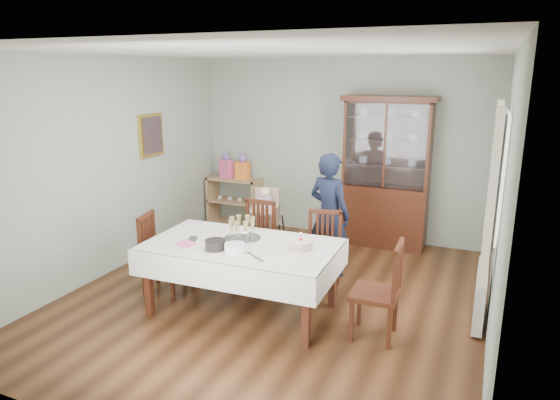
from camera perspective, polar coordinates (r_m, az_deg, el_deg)
The scene contains 25 objects.
floor at distance 5.83m, azimuth -0.57°, elevation -10.97°, with size 5.00×5.00×0.00m, color #593319.
room_shell at distance 5.80m, azimuth 1.53°, elevation 6.57°, with size 5.00×5.00×5.00m.
dining_table at distance 5.37m, azimuth -4.35°, elevation -8.79°, with size 2.03×1.21×0.76m.
china_cabinet at distance 7.33m, azimuth 12.05°, elevation 3.32°, with size 1.30×0.48×2.18m.
sideboard at distance 8.35m, azimuth -5.21°, elevation -0.14°, with size 0.90×0.38×0.80m.
picture_frame at distance 7.15m, azimuth -14.51°, elevation 7.19°, with size 0.04×0.48×0.58m, color gold.
window at distance 5.19m, azimuth 23.89°, elevation 2.64°, with size 0.04×1.02×1.22m, color white.
curtain_left at distance 4.61m, azimuth 22.99°, elevation 0.06°, with size 0.07×0.30×1.55m, color silver.
curtain_right at distance 5.82m, azimuth 23.22°, elevation 2.87°, with size 0.07×0.30×1.55m, color silver.
radiator at distance 5.56m, azimuth 21.93°, elevation -9.99°, with size 0.10×0.80×0.55m, color white.
chair_far_left at distance 6.23m, azimuth -2.99°, elevation -6.40°, with size 0.45×0.45×0.96m.
chair_far_right at distance 5.94m, azimuth 4.90°, elevation -7.62°, with size 0.49×0.49×0.92m.
chair_end_left at distance 6.03m, azimuth -13.28°, elevation -7.60°, with size 0.49×0.49×0.93m.
chair_end_right at distance 4.99m, azimuth 10.94°, elevation -12.16°, with size 0.45×0.45×0.97m.
woman at distance 6.22m, azimuth 5.65°, elevation -1.68°, with size 0.57×0.37×1.56m, color black.
high_chair at distance 6.74m, azimuth -1.66°, elevation -3.72°, with size 0.53×0.53×1.02m.
champagne_tray at distance 5.34m, azimuth -4.33°, elevation -3.76°, with size 0.40×0.40×0.24m.
birthday_cake at distance 5.03m, azimuth 2.40°, elevation -5.20°, with size 0.28×0.28×0.19m.
plate_stack_dark at distance 5.09m, azimuth -7.41°, elevation -5.08°, with size 0.21×0.21×0.10m, color black.
plate_stack_white at distance 4.99m, azimuth -5.18°, elevation -5.49°, with size 0.21×0.21×0.09m, color white.
napkin_stack at distance 5.28m, azimuth -10.69°, elevation -4.96°, with size 0.15×0.15×0.02m, color #F25993.
cutlery at distance 5.46m, azimuth -10.26°, elevation -4.33°, with size 0.12×0.17×0.01m, color silver, non-canonical shape.
cake_knife at distance 4.86m, azimuth -2.88°, elevation -6.51°, with size 0.31×0.03×0.01m, color silver.
gift_bag_pink at distance 8.27m, azimuth -6.15°, elevation 3.79°, with size 0.25×0.20×0.40m.
gift_bag_orange at distance 8.13m, azimuth -4.31°, elevation 3.65°, with size 0.23×0.17×0.40m.
Camera 1 is at (2.14, -4.80, 2.51)m, focal length 32.00 mm.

